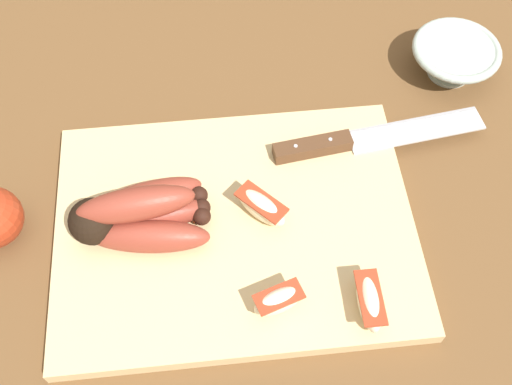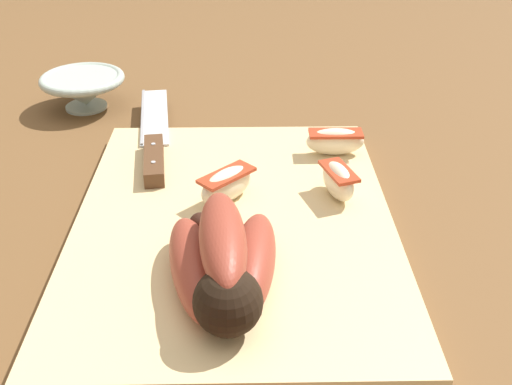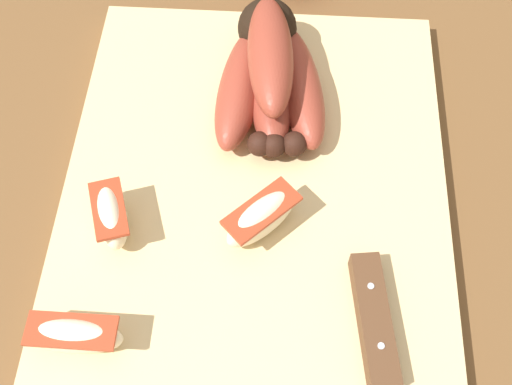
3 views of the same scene
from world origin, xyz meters
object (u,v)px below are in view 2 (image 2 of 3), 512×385
Objects in this scene: apple_wedge_near at (335,141)px; ceramic_bowl at (84,89)px; apple_wedge_far at (227,184)px; chefs_knife at (154,143)px; apple_wedge_middle at (338,180)px; banana_bunch at (224,264)px.

apple_wedge_near reaches higher than ceramic_bowl.
apple_wedge_near is 0.16m from apple_wedge_far.
chefs_knife is at bearing 36.08° from ceramic_bowl.
ceramic_bowl is at bearing -130.61° from apple_wedge_middle.
apple_wedge_middle is at bearing 141.80° from banana_bunch.
banana_bunch is 0.19m from apple_wedge_middle.
chefs_knife is 2.31× the size of ceramic_bowl.
banana_bunch is 1.32× the size of ceramic_bowl.
apple_wedge_near is 1.13× the size of apple_wedge_middle.
banana_bunch is at bearing 26.65° from ceramic_bowl.
apple_wedge_middle is at bearing 61.04° from chefs_knife.
apple_wedge_middle reaches higher than ceramic_bowl.
banana_bunch reaches higher than apple_wedge_far.
apple_wedge_far reaches higher than apple_wedge_near.
apple_wedge_near reaches higher than chefs_knife.
apple_wedge_near is 0.57× the size of ceramic_bowl.
apple_wedge_far is at bearing -87.12° from apple_wedge_middle.
apple_wedge_near is at bearing 61.01° from ceramic_bowl.
apple_wedge_near is at bearing 152.72° from banana_bunch.
ceramic_bowl is (-0.43, -0.22, -0.02)m from banana_bunch.
banana_bunch is 0.27m from apple_wedge_near.
apple_wedge_near is at bearing 84.75° from chefs_knife.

